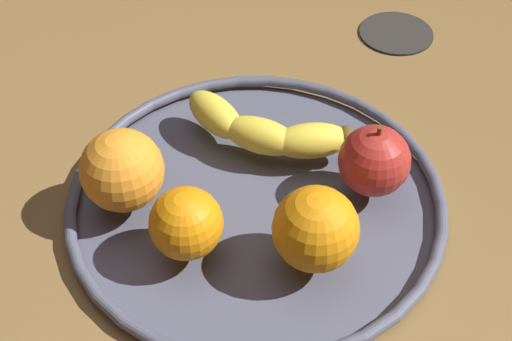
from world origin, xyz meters
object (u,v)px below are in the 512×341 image
(orange_front_right, at_px, (186,223))
(orange_center, at_px, (316,229))
(banana, at_px, (264,130))
(orange_back_left, at_px, (122,170))
(ambient_coaster, at_px, (396,32))
(fruit_bowl, at_px, (256,198))
(apple, at_px, (374,161))

(orange_front_right, distance_m, orange_center, 0.11)
(banana, relative_size, orange_back_left, 2.40)
(banana, height_order, ambient_coaster, banana)
(fruit_bowl, xyz_separation_m, orange_center, (0.06, -0.07, 0.05))
(orange_front_right, distance_m, orange_back_left, 0.09)
(orange_front_right, relative_size, orange_center, 0.87)
(banana, bearing_deg, apple, -7.95)
(apple, distance_m, orange_back_left, 0.24)
(fruit_bowl, height_order, ambient_coaster, fruit_bowl)
(ambient_coaster, bearing_deg, fruit_bowl, -117.35)
(fruit_bowl, relative_size, ambient_coaster, 3.94)
(apple, bearing_deg, fruit_bowl, -171.34)
(orange_front_right, bearing_deg, ambient_coaster, 60.45)
(banana, bearing_deg, orange_center, -51.48)
(banana, height_order, orange_back_left, orange_back_left)
(orange_front_right, relative_size, orange_back_left, 0.84)
(banana, height_order, orange_front_right, orange_front_right)
(apple, xyz_separation_m, ambient_coaster, (0.05, 0.29, -0.05))
(fruit_bowl, xyz_separation_m, apple, (0.11, 0.02, 0.04))
(apple, bearing_deg, orange_front_right, -152.01)
(fruit_bowl, distance_m, apple, 0.12)
(orange_front_right, bearing_deg, apple, 27.99)
(fruit_bowl, distance_m, ambient_coaster, 0.34)
(banana, xyz_separation_m, orange_back_left, (-0.13, -0.09, 0.02))
(orange_front_right, relative_size, ambient_coaster, 0.70)
(fruit_bowl, xyz_separation_m, banana, (0.00, 0.07, 0.03))
(fruit_bowl, height_order, orange_front_right, orange_front_right)
(apple, relative_size, orange_center, 1.01)
(orange_center, xyz_separation_m, ambient_coaster, (0.10, 0.38, -0.05))
(banana, height_order, apple, apple)
(orange_front_right, xyz_separation_m, ambient_coaster, (0.21, 0.38, -0.05))
(orange_back_left, bearing_deg, ambient_coaster, 48.99)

